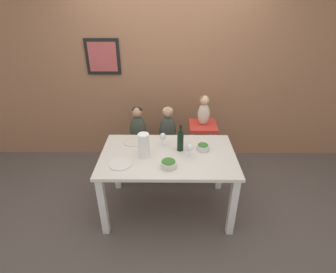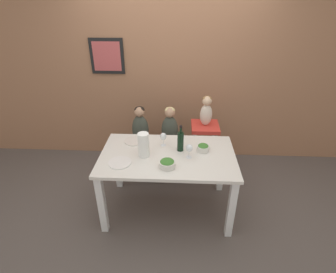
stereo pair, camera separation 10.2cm
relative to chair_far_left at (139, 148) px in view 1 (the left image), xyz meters
name	(u,v)px [view 1 (the left image)]	position (x,y,z in m)	size (l,w,h in m)	color
ground_plane	(168,207)	(0.40, -0.72, -0.39)	(14.00, 14.00, 0.00)	#564C47
wall_back	(168,68)	(0.40, 0.53, 0.96)	(10.00, 0.09, 2.70)	#9E6B4C
dining_table	(168,163)	(0.40, -0.72, 0.25)	(1.43, 0.86, 0.75)	silver
chair_far_left	(139,148)	(0.00, 0.00, 0.00)	(0.42, 0.43, 0.46)	silver
chair_far_center	(168,148)	(0.39, 0.00, 0.00)	(0.42, 0.43, 0.46)	silver
chair_right_highchair	(202,135)	(0.85, 0.00, 0.20)	(0.35, 0.37, 0.76)	silver
person_child_left	(138,126)	(0.00, 0.00, 0.34)	(0.22, 0.15, 0.53)	#3D4238
person_child_center	(168,126)	(0.39, 0.00, 0.34)	(0.22, 0.15, 0.53)	#3D4238
person_baby_right	(204,109)	(0.85, 0.00, 0.58)	(0.15, 0.13, 0.39)	beige
wine_bottle	(180,140)	(0.53, -0.63, 0.48)	(0.07, 0.07, 0.30)	black
paper_towel_roll	(144,145)	(0.15, -0.76, 0.49)	(0.12, 0.12, 0.26)	white
wine_glass_near	(190,148)	(0.62, -0.77, 0.47)	(0.07, 0.07, 0.16)	white
wine_glass_far	(163,137)	(0.34, -0.53, 0.47)	(0.07, 0.07, 0.16)	white
salad_bowl_large	(168,163)	(0.41, -0.95, 0.40)	(0.16, 0.16, 0.09)	silver
salad_bowl_small	(203,147)	(0.78, -0.63, 0.40)	(0.13, 0.13, 0.09)	silver
dinner_plate_front_left	(121,164)	(-0.07, -0.91, 0.36)	(0.23, 0.23, 0.01)	silver
dinner_plate_back_left	(134,142)	(0.00, -0.46, 0.36)	(0.23, 0.23, 0.01)	silver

